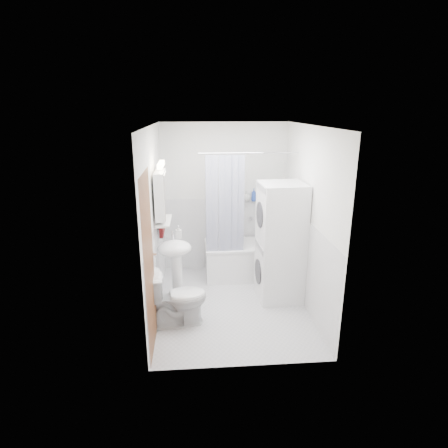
{
  "coord_description": "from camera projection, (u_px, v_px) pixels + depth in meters",
  "views": [
    {
      "loc": [
        -0.48,
        -4.59,
        2.61
      ],
      "look_at": [
        -0.1,
        0.15,
        1.12
      ],
      "focal_mm": 30.0,
      "sensor_mm": 36.0,
      "label": 1
    }
  ],
  "objects": [
    {
      "name": "wainscot",
      "position": [
        230.0,
        256.0,
        5.28
      ],
      "size": [
        1.98,
        2.58,
        2.58
      ],
      "color": "white",
      "rests_on": "ground"
    },
    {
      "name": "tub_spout",
      "position": [
        260.0,
        218.0,
        6.16
      ],
      "size": [
        0.04,
        0.12,
        0.04
      ],
      "primitive_type": "cylinder",
      "rotation": [
        1.57,
        0.0,
        0.0
      ],
      "color": "silver",
      "rests_on": "room_walls"
    },
    {
      "name": "soap_pump",
      "position": [
        179.0,
        235.0,
        5.08
      ],
      "size": [
        0.08,
        0.17,
        0.08
      ],
      "primitive_type": "imported",
      "color": "gray",
      "rests_on": "sink"
    },
    {
      "name": "shelf",
      "position": [
        164.0,
        221.0,
        4.85
      ],
      "size": [
        0.18,
        0.54,
        0.02
      ],
      "primitive_type": "cube",
      "color": "silver",
      "rests_on": "room_walls"
    },
    {
      "name": "shower_curtain",
      "position": [
        225.0,
        205.0,
        5.42
      ],
      "size": [
        0.55,
        0.02,
        1.45
      ],
      "color": "#151D4B",
      "rests_on": "curtain_rod"
    },
    {
      "name": "toilet",
      "position": [
        178.0,
        298.0,
        4.62
      ],
      "size": [
        0.78,
        0.52,
        0.71
      ],
      "primitive_type": "imported",
      "rotation": [
        0.0,
        0.0,
        1.73
      ],
      "color": "white",
      "rests_on": "ground"
    },
    {
      "name": "washer_dryer",
      "position": [
        280.0,
        243.0,
        5.14
      ],
      "size": [
        0.62,
        0.61,
        1.66
      ],
      "rotation": [
        0.0,
        0.0,
        0.05
      ],
      "color": "white",
      "rests_on": "ground"
    },
    {
      "name": "bathtub",
      "position": [
        250.0,
        258.0,
        6.0
      ],
      "size": [
        1.43,
        0.68,
        0.55
      ],
      "color": "white",
      "rests_on": "ground"
    },
    {
      "name": "door",
      "position": [
        155.0,
        254.0,
        4.29
      ],
      "size": [
        0.05,
        2.0,
        2.0
      ],
      "color": "brown",
      "rests_on": "ground"
    },
    {
      "name": "towel",
      "position": [
        161.0,
        201.0,
        5.03
      ],
      "size": [
        0.07,
        0.38,
        0.91
      ],
      "color": "#531510",
      "rests_on": "room_walls"
    },
    {
      "name": "shampoo_a",
      "position": [
        246.0,
        197.0,
        6.02
      ],
      "size": [
        0.13,
        0.17,
        0.13
      ],
      "primitive_type": "imported",
      "color": "gray",
      "rests_on": "shower_caddy"
    },
    {
      "name": "floor",
      "position": [
        232.0,
        304.0,
        5.18
      ],
      "size": [
        2.6,
        2.6,
        0.0
      ],
      "primitive_type": "plane",
      "color": "silver",
      "rests_on": "ground"
    },
    {
      "name": "shampoo_b",
      "position": [
        254.0,
        199.0,
        6.04
      ],
      "size": [
        0.08,
        0.21,
        0.08
      ],
      "primitive_type": "imported",
      "color": "#2B4BAF",
      "rests_on": "shower_caddy"
    },
    {
      "name": "sink",
      "position": [
        175.0,
        259.0,
        4.93
      ],
      "size": [
        0.44,
        0.37,
        1.04
      ],
      "color": "white",
      "rests_on": "ground"
    },
    {
      "name": "room_walls",
      "position": [
        233.0,
        200.0,
        4.74
      ],
      "size": [
        2.6,
        2.6,
        2.6
      ],
      "color": "white",
      "rests_on": "ground"
    },
    {
      "name": "medicine_cabinet",
      "position": [
        161.0,
        193.0,
        4.74
      ],
      "size": [
        0.13,
        0.5,
        0.71
      ],
      "color": "white",
      "rests_on": "room_walls"
    },
    {
      "name": "shower_caddy",
      "position": [
        263.0,
        201.0,
        6.07
      ],
      "size": [
        0.22,
        0.06,
        0.02
      ],
      "primitive_type": "cube",
      "color": "silver",
      "rests_on": "room_walls"
    },
    {
      "name": "shelf_bottle",
      "position": [
        163.0,
        221.0,
        4.69
      ],
      "size": [
        0.07,
        0.18,
        0.07
      ],
      "primitive_type": "imported",
      "color": "gray",
      "rests_on": "shelf"
    },
    {
      "name": "shelf_cup",
      "position": [
        164.0,
        214.0,
        4.95
      ],
      "size": [
        0.1,
        0.09,
        0.1
      ],
      "primitive_type": "imported",
      "color": "gray",
      "rests_on": "shelf"
    },
    {
      "name": "curtain_rod",
      "position": [
        255.0,
        153.0,
        5.23
      ],
      "size": [
        1.61,
        0.02,
        0.02
      ],
      "primitive_type": "cylinder",
      "rotation": [
        0.0,
        1.57,
        0.0
      ],
      "color": "silver",
      "rests_on": "room_walls"
    }
  ]
}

